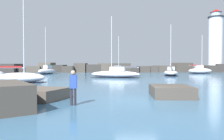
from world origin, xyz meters
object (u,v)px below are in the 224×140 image
at_px(sailboat_moored_0, 47,71).
at_px(sailboat_moored_5, 118,71).
at_px(sailboat_moored_6, 200,70).
at_px(person_on_rocks, 73,86).
at_px(sailboat_moored_1, 20,77).
at_px(lighthouse, 215,44).
at_px(sailboat_moored_2, 171,72).
at_px(sailboat_moored_7, 115,74).

height_order(sailboat_moored_0, sailboat_moored_5, sailboat_moored_0).
xyz_separation_m(sailboat_moored_6, person_on_rocks, (-23.43, -37.66, 0.27)).
bearing_deg(sailboat_moored_1, person_on_rocks, -60.66).
bearing_deg(lighthouse, sailboat_moored_1, -140.06).
bearing_deg(sailboat_moored_1, sailboat_moored_0, 97.10).
xyz_separation_m(lighthouse, sailboat_moored_0, (-43.13, -11.04, -6.94)).
xyz_separation_m(sailboat_moored_2, sailboat_moored_7, (-10.64, -5.61, 0.01)).
relative_size(sailboat_moored_5, sailboat_moored_7, 0.85).
relative_size(sailboat_moored_2, person_on_rocks, 5.41).
distance_m(sailboat_moored_0, sailboat_moored_1, 22.89).
bearing_deg(lighthouse, person_on_rocks, -123.96).
xyz_separation_m(sailboat_moored_1, sailboat_moored_5, (12.67, 22.86, 0.06)).
relative_size(sailboat_moored_7, person_on_rocks, 5.49).
relative_size(sailboat_moored_5, sailboat_moored_6, 0.95).
bearing_deg(sailboat_moored_6, lighthouse, 49.28).
xyz_separation_m(sailboat_moored_7, person_on_rocks, (-3.42, -23.51, 0.37)).
relative_size(sailboat_moored_1, person_on_rocks, 5.83).
xyz_separation_m(sailboat_moored_5, person_on_rocks, (-4.68, -37.08, 0.32)).
height_order(sailboat_moored_2, sailboat_moored_7, sailboat_moored_7).
xyz_separation_m(sailboat_moored_0, sailboat_moored_6, (34.26, 0.72, -0.01)).
bearing_deg(sailboat_moored_2, person_on_rocks, -115.77).
relative_size(sailboat_moored_2, sailboat_moored_5, 1.17).
height_order(sailboat_moored_1, sailboat_moored_2, sailboat_moored_1).
bearing_deg(sailboat_moored_7, sailboat_moored_5, 84.67).
xyz_separation_m(sailboat_moored_5, sailboat_moored_6, (18.75, 0.58, 0.05)).
height_order(sailboat_moored_5, sailboat_moored_6, sailboat_moored_6).
bearing_deg(sailboat_moored_0, sailboat_moored_1, -82.90).
bearing_deg(lighthouse, sailboat_moored_2, -134.07).
relative_size(sailboat_moored_1, sailboat_moored_6, 1.19).
height_order(lighthouse, person_on_rocks, lighthouse).
relative_size(lighthouse, sailboat_moored_7, 1.77).
height_order(lighthouse, sailboat_moored_5, lighthouse).
bearing_deg(sailboat_moored_6, sailboat_moored_5, -178.23).
bearing_deg(sailboat_moored_6, sailboat_moored_2, -137.66).
relative_size(sailboat_moored_0, sailboat_moored_7, 1.03).
bearing_deg(person_on_rocks, sailboat_moored_5, 82.80).
bearing_deg(sailboat_moored_5, sailboat_moored_2, -40.36).
xyz_separation_m(sailboat_moored_1, sailboat_moored_7, (11.41, 9.29, 0.01)).
bearing_deg(sailboat_moored_6, sailboat_moored_7, -144.74).
bearing_deg(sailboat_moored_7, sailboat_moored_1, -140.86).
relative_size(sailboat_moored_2, sailboat_moored_6, 1.10).
distance_m(sailboat_moored_0, sailboat_moored_5, 15.50).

